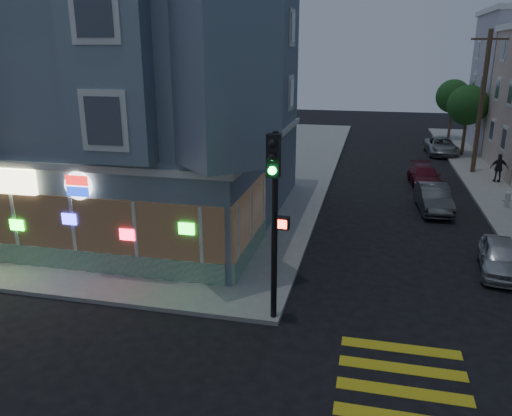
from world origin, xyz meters
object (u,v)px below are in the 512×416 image
(fire_hydrant, at_px, (507,199))
(parked_car_a, at_px, (501,257))
(parked_car_c, at_px, (425,176))
(pedestrian_b, at_px, (499,168))
(street_tree_far, at_px, (453,96))
(street_tree_near, at_px, (468,105))
(parked_car_b, at_px, (434,198))
(parked_car_d, at_px, (441,146))
(traffic_signal, at_px, (275,198))
(utility_pole, at_px, (482,101))

(fire_hydrant, bearing_deg, parked_car_a, -103.94)
(fire_hydrant, bearing_deg, parked_car_c, 131.62)
(fire_hydrant, bearing_deg, pedestrian_b, 82.82)
(pedestrian_b, bearing_deg, street_tree_far, -91.47)
(street_tree_far, bearing_deg, street_tree_near, -90.00)
(parked_car_b, distance_m, parked_car_d, 15.72)
(parked_car_b, distance_m, traffic_signal, 14.35)
(pedestrian_b, relative_size, fire_hydrant, 2.07)
(parked_car_b, bearing_deg, parked_car_d, 78.60)
(utility_pole, distance_m, street_tree_far, 14.03)
(pedestrian_b, distance_m, traffic_signal, 22.02)
(street_tree_near, height_order, parked_car_b, street_tree_near)
(street_tree_far, bearing_deg, parked_car_d, -101.25)
(utility_pole, xyz_separation_m, pedestrian_b, (1.00, -2.54, -3.77))
(parked_car_a, relative_size, parked_car_d, 0.75)
(parked_car_a, distance_m, parked_car_d, 22.86)
(utility_pole, relative_size, parked_car_c, 2.19)
(street_tree_far, height_order, parked_car_c, street_tree_far)
(parked_car_c, bearing_deg, pedestrian_b, 13.07)
(parked_car_c, height_order, traffic_signal, traffic_signal)
(pedestrian_b, relative_size, traffic_signal, 0.31)
(traffic_signal, bearing_deg, pedestrian_b, 63.48)
(traffic_signal, bearing_deg, utility_pole, 68.49)
(street_tree_near, xyz_separation_m, parked_car_d, (-1.50, 0.46, -3.27))
(parked_car_c, bearing_deg, parked_car_b, -94.40)
(parked_car_b, relative_size, parked_car_d, 0.87)
(traffic_signal, bearing_deg, fire_hydrant, 56.71)
(street_tree_far, relative_size, parked_car_d, 1.12)
(street_tree_near, bearing_deg, utility_pole, -91.91)
(utility_pole, bearing_deg, parked_car_c, -130.92)
(parked_car_b, bearing_deg, street_tree_near, 72.89)
(street_tree_far, height_order, fire_hydrant, street_tree_far)
(parked_car_a, bearing_deg, parked_car_c, 104.03)
(parked_car_d, distance_m, fire_hydrant, 14.63)
(utility_pole, height_order, street_tree_near, utility_pole)
(street_tree_far, xyz_separation_m, parked_car_b, (-3.60, -23.12, -3.26))
(utility_pole, xyz_separation_m, street_tree_near, (0.20, 6.00, -0.86))
(pedestrian_b, bearing_deg, utility_pole, -72.73)
(street_tree_near, height_order, parked_car_d, street_tree_near)
(street_tree_far, height_order, parked_car_d, street_tree_far)
(street_tree_near, xyz_separation_m, parked_car_a, (-1.96, -22.40, -3.33))
(parked_car_a, relative_size, parked_car_b, 0.87)
(utility_pole, bearing_deg, parked_car_d, 101.38)
(pedestrian_b, relative_size, parked_car_c, 0.43)
(utility_pole, relative_size, parked_car_b, 2.19)
(parked_car_a, bearing_deg, parked_car_b, 109.24)
(fire_hydrant, bearing_deg, utility_pole, 92.13)
(utility_pole, relative_size, fire_hydrant, 10.70)
(parked_car_d, xyz_separation_m, fire_hydrant, (1.60, -14.54, -0.07))
(parked_car_d, bearing_deg, traffic_signal, -108.19)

